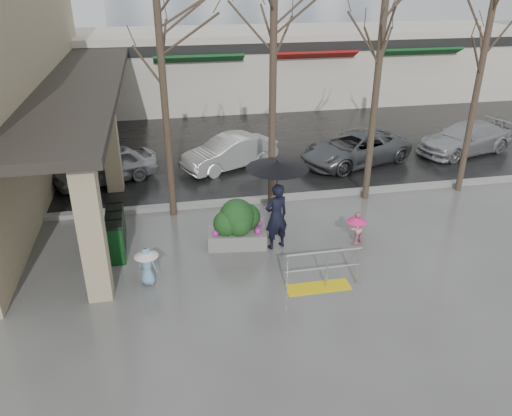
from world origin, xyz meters
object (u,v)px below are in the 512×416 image
object	(u,v)px
child_blue	(147,262)
car_a	(105,166)
car_c	(355,148)
planter	(237,224)
tree_east	(488,30)
car_d	(465,138)
child_pink	(356,226)
car_b	(230,152)
tree_mideast	(380,51)
tree_west	(160,49)
handrail	(321,274)
tree_midwest	(273,41)
news_boxes	(116,230)
woman	(277,194)

from	to	relation	value
child_blue	car_a	size ratio (longest dim) A/B	0.27
car_a	car_c	bearing A→B (deg)	67.13
planter	car_a	world-z (taller)	planter
tree_east	car_d	size ratio (longest dim) A/B	1.66
child_pink	car_c	world-z (taller)	car_c
car_b	tree_mideast	bearing A→B (deg)	22.01
tree_west	car_a	bearing A→B (deg)	125.29
handrail	tree_mideast	size ratio (longest dim) A/B	0.29
handrail	tree_west	bearing A→B (deg)	124.99
tree_west	car_a	distance (m)	5.94
tree_midwest	planter	bearing A→B (deg)	-122.87
tree_east	news_boxes	world-z (taller)	tree_east
handrail	car_a	xyz separation A→B (m)	(-5.63, 8.01, 0.25)
car_d	planter	bearing A→B (deg)	-76.45
handrail	news_boxes	bearing A→B (deg)	149.10
tree_east	woman	bearing A→B (deg)	-159.96
handrail	car_a	size ratio (longest dim) A/B	0.51
tree_east	tree_west	bearing A→B (deg)	180.00
handrail	tree_midwest	bearing A→B (deg)	91.91
tree_west	car_d	world-z (taller)	tree_west
child_pink	child_blue	xyz separation A→B (m)	(-5.78, -0.92, 0.05)
tree_east	planter	size ratio (longest dim) A/B	4.21
tree_west	car_a	size ratio (longest dim) A/B	1.84
handrail	planter	distance (m)	2.99
tree_west	tree_midwest	bearing A→B (deg)	0.00
woman	child_pink	distance (m)	2.52
tree_west	tree_midwest	size ratio (longest dim) A/B	0.97
news_boxes	car_d	size ratio (longest dim) A/B	0.47
tree_west	car_b	distance (m)	6.30
child_blue	car_b	world-z (taller)	car_b
child_blue	handrail	bearing A→B (deg)	-166.20
tree_west	news_boxes	world-z (taller)	tree_west
woman	child_pink	world-z (taller)	woman
child_blue	news_boxes	world-z (taller)	news_boxes
planter	car_d	distance (m)	12.23
woman	news_boxes	xyz separation A→B (m)	(-4.36, 0.83, -1.08)
child_blue	car_c	distance (m)	10.75
planter	woman	bearing A→B (deg)	-17.05
woman	child_pink	bearing A→B (deg)	155.97
handrail	child_pink	size ratio (longest dim) A/B	1.97
planter	news_boxes	world-z (taller)	planter
tree_midwest	tree_mideast	world-z (taller)	tree_midwest
child_blue	car_b	size ratio (longest dim) A/B	0.27
tree_east	news_boxes	distance (m)	12.71
child_blue	car_d	bearing A→B (deg)	-123.39
planter	car_c	world-z (taller)	planter
child_pink	car_d	distance (m)	9.82
handrail	car_b	xyz separation A→B (m)	(-0.97, 8.57, 0.25)
tree_mideast	tree_east	distance (m)	3.54
car_b	child_blue	bearing A→B (deg)	-48.21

